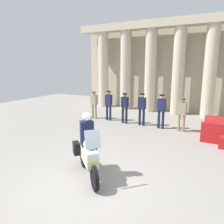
{
  "coord_description": "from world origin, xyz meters",
  "views": [
    {
      "loc": [
        3.2,
        -4.5,
        3.2
      ],
      "look_at": [
        -1.13,
        3.26,
        1.27
      ],
      "focal_mm": 35.15,
      "sensor_mm": 36.0,
      "label": 1
    }
  ],
  "objects": [
    {
      "name": "officer_in_row_0",
      "position": [
        -4.07,
        6.3,
        0.97
      ],
      "size": [
        0.39,
        0.25,
        1.63
      ],
      "rotation": [
        0.0,
        0.0,
        3.07
      ],
      "color": "gray",
      "rests_on": "ground_plane"
    },
    {
      "name": "colonnade_backdrop",
      "position": [
        -0.02,
        10.44,
        3.26
      ],
      "size": [
        14.54,
        1.6,
        6.04
      ],
      "color": "#B6AB91",
      "rests_on": "ground_plane"
    },
    {
      "name": "briefcase_on_ground",
      "position": [
        -4.45,
        6.09,
        0.18
      ],
      "size": [
        0.1,
        0.32,
        0.36
      ],
      "primitive_type": "cube",
      "color": "black",
      "rests_on": "ground_plane"
    },
    {
      "name": "officer_in_row_1",
      "position": [
        -3.07,
        6.32,
        1.02
      ],
      "size": [
        0.39,
        0.25,
        1.72
      ],
      "rotation": [
        0.0,
        0.0,
        3.07
      ],
      "color": "#191E42",
      "rests_on": "ground_plane"
    },
    {
      "name": "motorcycle_with_rider",
      "position": [
        -0.3,
        0.34,
        0.79
      ],
      "size": [
        1.62,
        1.5,
        1.9
      ],
      "rotation": [
        0.0,
        0.0,
        -0.74
      ],
      "color": "black",
      "rests_on": "ground_plane"
    },
    {
      "name": "officer_in_row_2",
      "position": [
        -1.96,
        6.16,
        0.99
      ],
      "size": [
        0.39,
        0.25,
        1.68
      ],
      "rotation": [
        0.0,
        0.0,
        3.07
      ],
      "color": "#141938",
      "rests_on": "ground_plane"
    },
    {
      "name": "officer_in_row_5",
      "position": [
        1.12,
        6.14,
        0.97
      ],
      "size": [
        0.39,
        0.25,
        1.65
      ],
      "rotation": [
        0.0,
        0.0,
        3.07
      ],
      "color": "gray",
      "rests_on": "ground_plane"
    },
    {
      "name": "officer_in_row_4",
      "position": [
        0.11,
        6.14,
        1.03
      ],
      "size": [
        0.39,
        0.25,
        1.74
      ],
      "rotation": [
        0.0,
        0.0,
        3.07
      ],
      "color": "#191E42",
      "rests_on": "ground_plane"
    },
    {
      "name": "officer_in_row_3",
      "position": [
        -0.97,
        6.23,
        1.01
      ],
      "size": [
        0.39,
        0.25,
        1.71
      ],
      "rotation": [
        0.0,
        0.0,
        3.07
      ],
      "color": "#141938",
      "rests_on": "ground_plane"
    },
    {
      "name": "ground_plane",
      "position": [
        0.0,
        0.0,
        0.0
      ],
      "size": [
        28.0,
        28.0,
        0.0
      ],
      "primitive_type": "plane",
      "color": "gray"
    }
  ]
}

